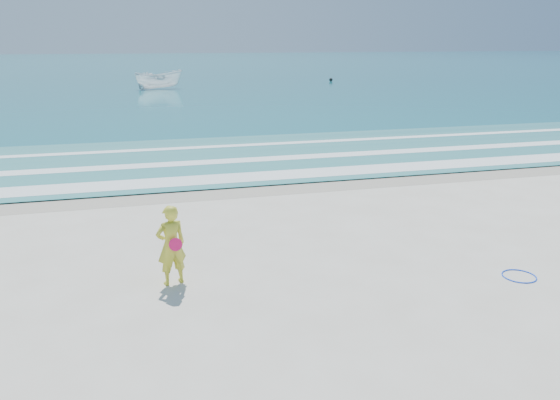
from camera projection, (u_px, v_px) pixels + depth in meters
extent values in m
plane|color=silver|center=(302.00, 312.00, 10.19)|extent=(400.00, 400.00, 0.00)
cube|color=#B2A893|center=(223.00, 189.00, 18.53)|extent=(400.00, 2.40, 0.00)
cube|color=#19727F|center=(144.00, 65.00, 107.47)|extent=(400.00, 190.00, 0.04)
cube|color=#59B7AD|center=(204.00, 158.00, 23.15)|extent=(400.00, 10.00, 0.01)
cube|color=white|center=(218.00, 179.00, 19.72)|extent=(400.00, 1.40, 0.01)
cube|color=white|center=(207.00, 162.00, 22.41)|extent=(400.00, 0.90, 0.01)
cube|color=white|center=(197.00, 147.00, 25.46)|extent=(400.00, 0.60, 0.01)
torus|color=#0E46FF|center=(519.00, 276.00, 11.72)|extent=(0.92, 0.92, 0.03)
imported|color=white|center=(159.00, 80.00, 55.34)|extent=(5.14, 2.77, 1.88)
sphere|color=black|center=(331.00, 80.00, 65.50)|extent=(0.41, 0.41, 0.41)
imported|color=gold|center=(171.00, 245.00, 11.17)|extent=(0.71, 0.57, 1.70)
cylinder|color=#F9165F|center=(176.00, 245.00, 11.00)|extent=(0.27, 0.08, 0.27)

